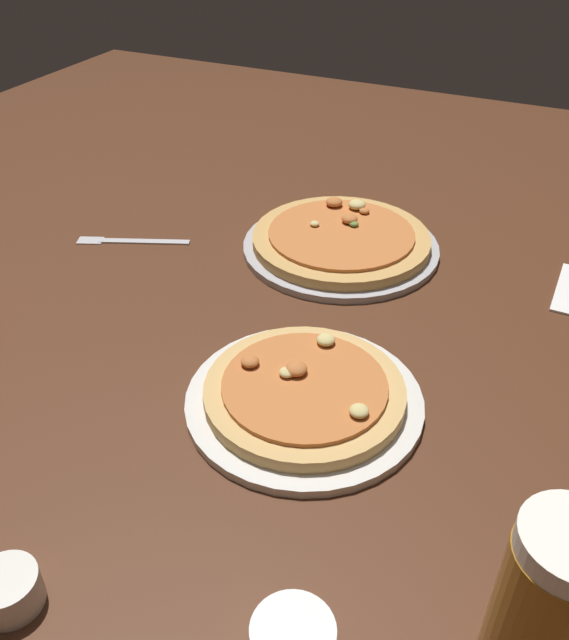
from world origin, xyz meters
TOP-DOWN VIEW (x-y plane):
  - ground_plane at (0.00, 0.00)m, footprint 2.40×2.40m
  - pizza_plate_near at (0.09, -0.13)m, footprint 0.30×0.30m
  - pizza_plate_far at (-0.01, 0.26)m, footprint 0.34×0.34m
  - beer_mug_dark at (0.40, -0.35)m, footprint 0.11×0.13m
  - ramekin_sauce at (-0.05, -0.49)m, footprint 0.06×0.06m
  - fork_left at (-0.36, 0.12)m, footprint 0.19×0.09m

SIDE VIEW (x-z plane):
  - ground_plane at x=0.00m, z-range -0.03..0.00m
  - fork_left at x=-0.36m, z-range 0.00..0.01m
  - pizza_plate_near at x=0.09m, z-range -0.01..0.04m
  - pizza_plate_far at x=-0.01m, z-range -0.01..0.04m
  - ramekin_sauce at x=-0.05m, z-range 0.00..0.04m
  - beer_mug_dark at x=0.40m, z-range 0.00..0.18m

